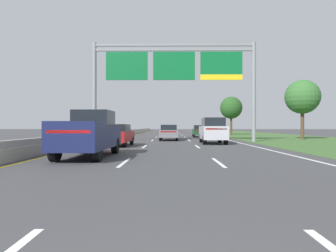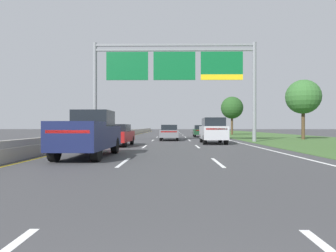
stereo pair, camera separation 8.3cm
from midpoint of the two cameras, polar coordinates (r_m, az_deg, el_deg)
name	(u,v)px [view 2 (the right image)]	position (r m, az deg, el deg)	size (l,w,h in m)	color
ground_plane	(171,138)	(36.06, 0.70, -2.31)	(220.00, 220.00, 0.00)	#3D3D3F
lane_striping	(171,138)	(35.60, 0.70, -2.34)	(11.96, 106.00, 0.01)	white
grass_verge_right	(285,138)	(38.66, 21.87, -2.14)	(14.00, 110.00, 0.02)	#3D602D
median_barrier_concrete	(118,135)	(36.64, -9.68, -1.72)	(0.60, 110.00, 0.85)	#A8A399
overhead_sign_gantry	(174,71)	(27.44, 1.34, 10.67)	(15.06, 0.42, 9.15)	gray
pickup_truck_navy	(89,134)	(14.16, -14.94, -1.46)	(2.06, 5.42, 2.20)	#161E47
car_grey_centre_lane_sedan	(169,132)	(29.84, 0.34, -1.21)	(1.87, 4.42, 1.57)	slate
car_red_left_lane_sedan	(118,135)	(21.56, -9.65, -1.66)	(1.93, 4.45, 1.57)	maroon
car_darkgreen_right_lane_sedan	(200,131)	(39.57, 6.35, -0.93)	(1.92, 4.44, 1.57)	#193D23
car_silver_right_lane_suv	(213,130)	(24.51, 8.83, -0.81)	(2.00, 4.74, 2.11)	#B2B5BA
roadside_tree_mid	(303,97)	(34.89, 24.83, 5.14)	(3.67, 3.67, 6.44)	#4C3823
roadside_tree_far	(232,108)	(50.16, 12.37, 3.47)	(3.69, 3.69, 6.37)	#4C3823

